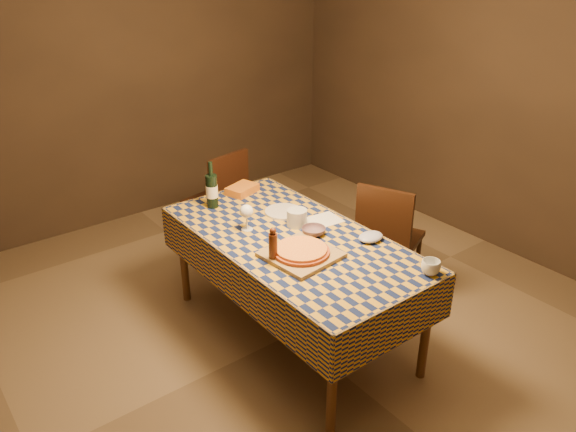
{
  "coord_description": "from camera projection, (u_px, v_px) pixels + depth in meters",
  "views": [
    {
      "loc": [
        -1.97,
        -2.5,
        2.47
      ],
      "look_at": [
        0.0,
        0.05,
        0.9
      ],
      "focal_mm": 35.0,
      "sensor_mm": 36.0,
      "label": 1
    }
  ],
  "objects": [
    {
      "name": "chair_far",
      "position": [
        221.0,
        197.0,
        4.78
      ],
      "size": [
        0.49,
        0.5,
        0.93
      ],
      "color": "black",
      "rests_on": "ground"
    },
    {
      "name": "pepper_mill",
      "position": [
        273.0,
        246.0,
        3.28
      ],
      "size": [
        0.06,
        0.06,
        0.22
      ],
      "color": "#4A2011",
      "rests_on": "dining_table"
    },
    {
      "name": "chair_right",
      "position": [
        387.0,
        234.0,
        4.17
      ],
      "size": [
        0.56,
        0.56,
        0.93
      ],
      "color": "black",
      "rests_on": "ground"
    },
    {
      "name": "wine_bottle",
      "position": [
        212.0,
        190.0,
        3.96
      ],
      "size": [
        0.09,
        0.09,
        0.34
      ],
      "color": "black",
      "rests_on": "dining_table"
    },
    {
      "name": "dining_table",
      "position": [
        293.0,
        247.0,
        3.64
      ],
      "size": [
        0.94,
        1.84,
        0.77
      ],
      "color": "brown",
      "rests_on": "ground"
    },
    {
      "name": "pizza",
      "position": [
        301.0,
        250.0,
        3.36
      ],
      "size": [
        0.46,
        0.46,
        0.03
      ],
      "color": "#A13F1A",
      "rests_on": "cutting_board"
    },
    {
      "name": "takeout_container",
      "position": [
        242.0,
        189.0,
        4.23
      ],
      "size": [
        0.27,
        0.22,
        0.06
      ],
      "primitive_type": "cube",
      "rotation": [
        0.0,
        0.0,
        0.31
      ],
      "color": "#C26919",
      "rests_on": "dining_table"
    },
    {
      "name": "flour_patch",
      "position": [
        322.0,
        220.0,
        3.81
      ],
      "size": [
        0.27,
        0.21,
        0.0
      ],
      "primitive_type": "cube",
      "rotation": [
        0.0,
        0.0,
        -0.1
      ],
      "color": "silver",
      "rests_on": "dining_table"
    },
    {
      "name": "bowl",
      "position": [
        314.0,
        231.0,
        3.62
      ],
      "size": [
        0.19,
        0.19,
        0.05
      ],
      "primitive_type": "imported",
      "rotation": [
        0.0,
        0.0,
        0.24
      ],
      "color": "#674D56",
      "rests_on": "dining_table"
    },
    {
      "name": "flour_bag",
      "position": [
        371.0,
        237.0,
        3.55
      ],
      "size": [
        0.2,
        0.16,
        0.05
      ],
      "primitive_type": "ellipsoid",
      "rotation": [
        0.0,
        0.0,
        0.21
      ],
      "color": "#A6AED5",
      "rests_on": "dining_table"
    },
    {
      "name": "white_plate",
      "position": [
        284.0,
        212.0,
        3.92
      ],
      "size": [
        0.3,
        0.3,
        0.02
      ],
      "primitive_type": "cylinder",
      "rotation": [
        0.0,
        0.0,
        -0.16
      ],
      "color": "silver",
      "rests_on": "dining_table"
    },
    {
      "name": "wine_glass",
      "position": [
        247.0,
        212.0,
        3.64
      ],
      "size": [
        0.1,
        0.1,
        0.18
      ],
      "color": "white",
      "rests_on": "dining_table"
    },
    {
      "name": "cutting_board",
      "position": [
        301.0,
        255.0,
        3.37
      ],
      "size": [
        0.44,
        0.44,
        0.02
      ],
      "primitive_type": "cube",
      "rotation": [
        0.0,
        0.0,
        0.11
      ],
      "color": "#997948",
      "rests_on": "dining_table"
    },
    {
      "name": "deli_tub",
      "position": [
        297.0,
        218.0,
        3.73
      ],
      "size": [
        0.14,
        0.14,
        0.11
      ],
      "primitive_type": "cylinder",
      "rotation": [
        0.0,
        0.0,
        -0.01
      ],
      "color": "silver",
      "rests_on": "dining_table"
    },
    {
      "name": "room",
      "position": [
        293.0,
        151.0,
        3.35
      ],
      "size": [
        5.0,
        5.1,
        2.7
      ],
      "color": "brown",
      "rests_on": "ground"
    },
    {
      "name": "tumbler",
      "position": [
        431.0,
        267.0,
        3.18
      ],
      "size": [
        0.12,
        0.12,
        0.09
      ],
      "primitive_type": "imported",
      "rotation": [
        0.0,
        0.0,
        0.13
      ],
      "color": "silver",
      "rests_on": "dining_table"
    }
  ]
}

